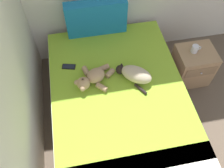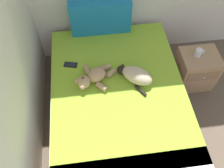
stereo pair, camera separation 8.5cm
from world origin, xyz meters
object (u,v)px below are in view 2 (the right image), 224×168
(teddy_bear, at_px, (93,77))
(nightstand, at_px, (196,69))
(cat, at_px, (135,75))
(cell_phone, at_px, (71,65))
(patterned_cushion, at_px, (101,17))
(mug, at_px, (199,53))
(bed, at_px, (118,104))

(teddy_bear, distance_m, nightstand, 1.37)
(cat, distance_m, cell_phone, 0.75)
(patterned_cushion, relative_size, cat, 1.79)
(cat, xyz_separation_m, cell_phone, (-0.69, 0.29, -0.07))
(patterned_cushion, distance_m, teddy_bear, 0.79)
(cat, height_order, nightstand, cat)
(cell_phone, bearing_deg, mug, -0.43)
(nightstand, xyz_separation_m, mug, (-0.04, 0.02, 0.30))
(patterned_cushion, height_order, nightstand, patterned_cushion)
(cell_phone, bearing_deg, teddy_bear, -46.82)
(bed, xyz_separation_m, nightstand, (1.05, 0.38, -0.02))
(cat, distance_m, teddy_bear, 0.45)
(patterned_cushion, height_order, teddy_bear, patterned_cushion)
(cell_phone, height_order, nightstand, cell_phone)
(bed, relative_size, patterned_cushion, 2.83)
(cat, height_order, teddy_bear, same)
(teddy_bear, relative_size, cell_phone, 2.82)
(patterned_cushion, height_order, cell_phone, patterned_cushion)
(nightstand, relative_size, mug, 4.17)
(patterned_cushion, relative_size, cell_phone, 4.50)
(patterned_cushion, bearing_deg, mug, -25.33)
(teddy_bear, bearing_deg, bed, -33.33)
(cat, relative_size, teddy_bear, 0.89)
(teddy_bear, xyz_separation_m, mug, (1.26, 0.24, -0.06))
(nightstand, height_order, mug, mug)
(cell_phone, relative_size, mug, 1.34)
(bed, xyz_separation_m, patterned_cushion, (-0.09, 0.93, 0.49))
(patterned_cushion, relative_size, teddy_bear, 1.59)
(cell_phone, bearing_deg, patterned_cushion, 51.72)
(bed, relative_size, teddy_bear, 4.51)
(nightstand, bearing_deg, cell_phone, 178.70)
(teddy_bear, bearing_deg, cat, -4.82)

